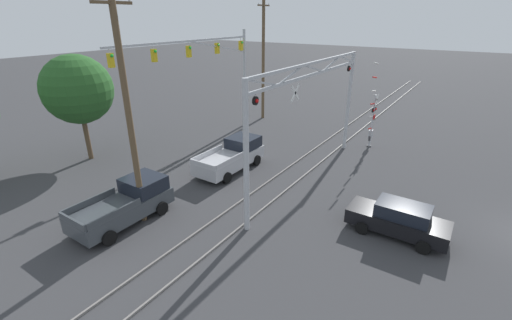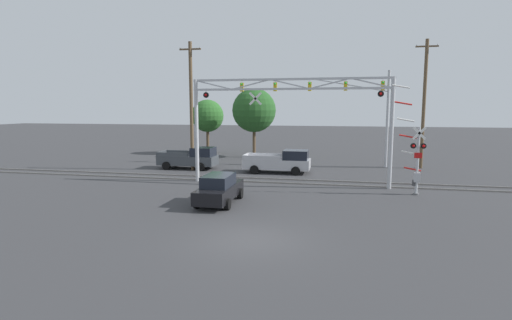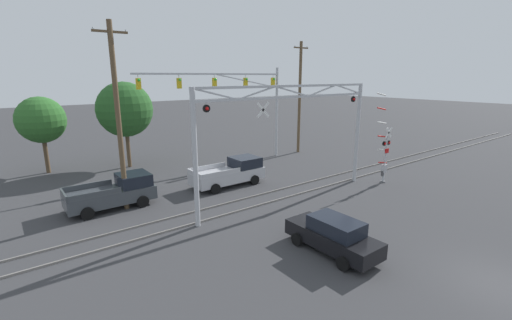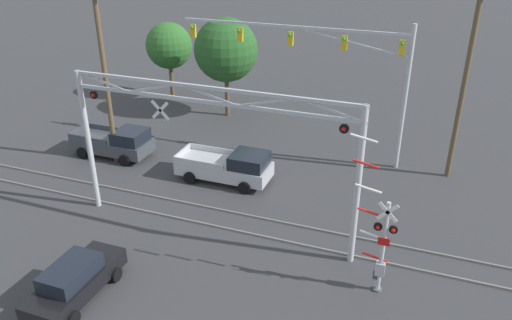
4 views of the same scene
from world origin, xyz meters
The scene contains 12 objects.
rail_track_near centered at (0.00, 11.84, 0.05)m, with size 80.00×0.08×0.10m, color gray.
rail_track_far centered at (0.00, 13.28, 0.05)m, with size 80.00×0.08×0.10m, color gray.
crossing_gantry centered at (-0.01, 11.56, 4.78)m, with size 13.18×0.29×7.06m.
crossing_signal_mast centered at (7.70, 10.04, 2.17)m, with size 2.06×0.35×6.50m.
traffic_signal_span centered at (3.55, 21.35, 5.97)m, with size 13.51×0.39×8.31m.
pickup_truck_lead centered at (-1.25, 16.34, 0.89)m, with size 5.22×2.27×1.84m.
pickup_truck_following centered at (-9.01, 16.92, 0.89)m, with size 4.86×2.27×1.84m.
sedan_waiting centered at (-3.00, 5.56, 0.80)m, with size 1.88×4.37×1.59m.
utility_pole_left centered at (-8.63, 16.27, 5.35)m, with size 1.80×0.28×10.39m.
utility_pole_right centered at (10.13, 21.25, 5.53)m, with size 1.80×0.28×10.76m.
background_tree_beyond_span centered at (-11.22, 27.85, 4.23)m, with size 3.59×3.59×6.05m.
background_tree_far_left_verge centered at (-5.44, 25.75, 4.87)m, with size 4.51×4.51×7.13m.
Camera 4 is at (8.75, -6.11, 13.27)m, focal length 35.00 mm.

